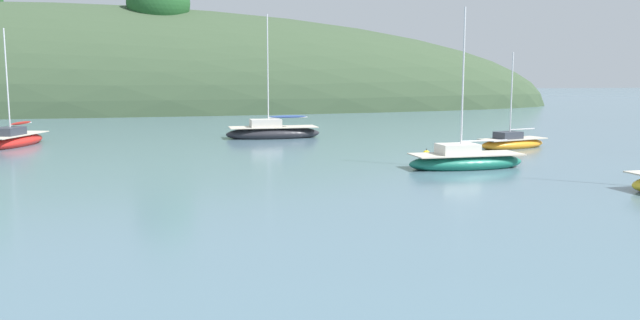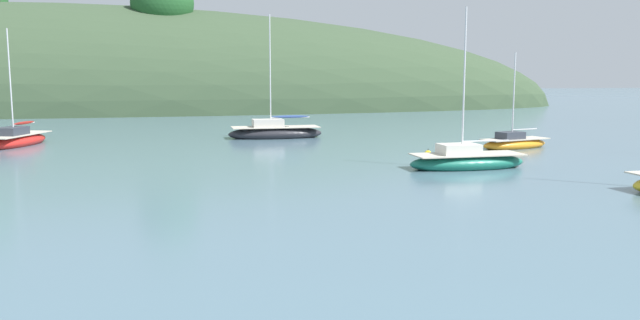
{
  "view_description": "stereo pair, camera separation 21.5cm",
  "coord_description": "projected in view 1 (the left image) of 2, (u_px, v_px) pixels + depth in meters",
  "views": [
    {
      "loc": [
        -5.44,
        -5.89,
        4.8
      ],
      "look_at": [
        0.0,
        20.0,
        1.2
      ],
      "focal_mm": 35.29,
      "sensor_mm": 36.0,
      "label": 1
    },
    {
      "loc": [
        -5.23,
        -5.93,
        4.8
      ],
      "look_at": [
        0.0,
        20.0,
        1.2
      ],
      "focal_mm": 35.29,
      "sensor_mm": 36.0,
      "label": 2
    }
  ],
  "objects": [
    {
      "name": "far_shoreline_hill",
      "position": [
        41.0,
        109.0,
        85.53
      ],
      "size": [
        150.0,
        36.0,
        32.65
      ],
      "color": "#384C33",
      "rests_on": "ground"
    },
    {
      "name": "sailboat_grey_yawl",
      "position": [
        512.0,
        143.0,
        41.52
      ],
      "size": [
        5.43,
        3.06,
        6.43
      ],
      "color": "orange",
      "rests_on": "ground"
    },
    {
      "name": "sailboat_white_near",
      "position": [
        465.0,
        161.0,
        32.47
      ],
      "size": [
        6.34,
        2.35,
        8.39
      ],
      "color": "#196B56",
      "rests_on": "ground"
    },
    {
      "name": "mooring_buoy_channel",
      "position": [
        426.0,
        154.0,
        37.38
      ],
      "size": [
        0.44,
        0.44,
        0.54
      ],
      "color": "yellow",
      "rests_on": "ground"
    },
    {
      "name": "sailboat_teal_outer",
      "position": [
        273.0,
        132.0,
        47.99
      ],
      "size": [
        7.26,
        2.61,
        9.53
      ],
      "color": "#232328",
      "rests_on": "ground"
    },
    {
      "name": "sailboat_black_sloop",
      "position": [
        13.0,
        140.0,
        42.66
      ],
      "size": [
        3.88,
        6.74,
        8.08
      ],
      "color": "red",
      "rests_on": "ground"
    }
  ]
}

